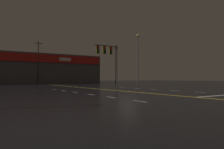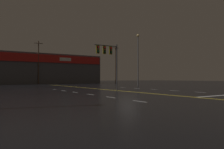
% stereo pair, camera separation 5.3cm
% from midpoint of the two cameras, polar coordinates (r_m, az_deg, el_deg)
% --- Properties ---
extents(ground_plane, '(200.00, 200.00, 0.00)m').
position_cam_midpoint_polar(ground_plane, '(25.14, 4.25, -4.45)').
color(ground_plane, black).
extents(road_markings, '(16.94, 60.00, 0.01)m').
position_cam_midpoint_polar(road_markings, '(24.42, 9.19, -4.53)').
color(road_markings, gold).
rests_on(road_markings, ground).
extents(traffic_signal_median, '(3.20, 0.36, 5.72)m').
position_cam_midpoint_polar(traffic_signal_median, '(26.51, -1.10, 5.39)').
color(traffic_signal_median, '#38383D').
rests_on(traffic_signal_median, ground).
extents(streetlight_far_right, '(0.56, 0.56, 10.44)m').
position_cam_midpoint_polar(streetlight_far_right, '(44.50, 6.84, 5.54)').
color(streetlight_far_right, '#59595E').
rests_on(streetlight_far_right, ground).
extents(building_backdrop, '(33.34, 10.23, 8.02)m').
position_cam_midpoint_polar(building_backdrop, '(63.21, -18.65, 1.34)').
color(building_backdrop, '#4C4C51').
rests_on(building_backdrop, ground).
extents(utility_pole_row, '(46.02, 0.26, 12.25)m').
position_cam_midpoint_polar(utility_pole_row, '(58.23, -18.18, 3.47)').
color(utility_pole_row, '#4C3828').
rests_on(utility_pole_row, ground).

